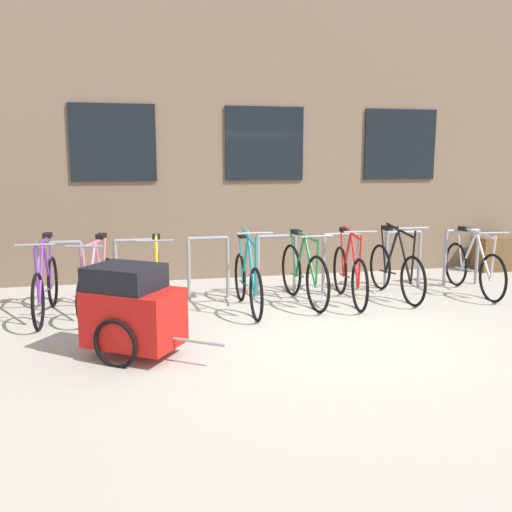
{
  "coord_description": "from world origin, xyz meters",
  "views": [
    {
      "loc": [
        -2.07,
        -5.77,
        1.96
      ],
      "look_at": [
        -0.48,
        1.6,
        0.64
      ],
      "focal_mm": 38.72,
      "sensor_mm": 36.0,
      "label": 1
    }
  ],
  "objects_px": {
    "bicycle_pink": "(97,286)",
    "bicycle_yellow": "(157,282)",
    "bicycle_green": "(304,274)",
    "bicycle_black": "(396,270)",
    "bicycle_purple": "(46,287)",
    "bike_trailer": "(132,309)",
    "planter_box": "(495,253)",
    "bicycle_red": "(349,274)",
    "bicycle_silver": "(473,267)",
    "bicycle_teal": "(248,281)"
  },
  "relations": [
    {
      "from": "bicycle_teal",
      "to": "bicycle_red",
      "type": "distance_m",
      "value": 1.48
    },
    {
      "from": "bicycle_black",
      "to": "planter_box",
      "type": "relative_size",
      "value": 2.47
    },
    {
      "from": "bicycle_purple",
      "to": "bicycle_pink",
      "type": "height_order",
      "value": "bicycle_purple"
    },
    {
      "from": "bicycle_green",
      "to": "planter_box",
      "type": "height_order",
      "value": "bicycle_green"
    },
    {
      "from": "bicycle_green",
      "to": "bicycle_silver",
      "type": "relative_size",
      "value": 1.0
    },
    {
      "from": "bicycle_teal",
      "to": "bike_trailer",
      "type": "bearing_deg",
      "value": -134.53
    },
    {
      "from": "bicycle_black",
      "to": "planter_box",
      "type": "height_order",
      "value": "bicycle_black"
    },
    {
      "from": "bicycle_green",
      "to": "planter_box",
      "type": "distance_m",
      "value": 4.28
    },
    {
      "from": "bicycle_red",
      "to": "bicycle_purple",
      "type": "bearing_deg",
      "value": 178.85
    },
    {
      "from": "bicycle_purple",
      "to": "bicycle_pink",
      "type": "relative_size",
      "value": 1.12
    },
    {
      "from": "bicycle_pink",
      "to": "bicycle_yellow",
      "type": "bearing_deg",
      "value": -5.54
    },
    {
      "from": "bicycle_green",
      "to": "bicycle_yellow",
      "type": "bearing_deg",
      "value": -177.62
    },
    {
      "from": "bicycle_yellow",
      "to": "bicycle_black",
      "type": "height_order",
      "value": "bicycle_black"
    },
    {
      "from": "bicycle_black",
      "to": "bicycle_pink",
      "type": "height_order",
      "value": "bicycle_black"
    },
    {
      "from": "bicycle_yellow",
      "to": "bicycle_red",
      "type": "bearing_deg",
      "value": 0.26
    },
    {
      "from": "bicycle_teal",
      "to": "bicycle_red",
      "type": "xyz_separation_m",
      "value": [
        1.47,
        0.11,
        0.01
      ]
    },
    {
      "from": "bicycle_pink",
      "to": "bicycle_black",
      "type": "bearing_deg",
      "value": 0.91
    },
    {
      "from": "bicycle_black",
      "to": "bicycle_green",
      "type": "height_order",
      "value": "bicycle_black"
    },
    {
      "from": "bicycle_green",
      "to": "bike_trailer",
      "type": "relative_size",
      "value": 1.26
    },
    {
      "from": "bicycle_purple",
      "to": "bicycle_pink",
      "type": "bearing_deg",
      "value": -1.73
    },
    {
      "from": "bicycle_yellow",
      "to": "bike_trailer",
      "type": "height_order",
      "value": "bicycle_yellow"
    },
    {
      "from": "bicycle_silver",
      "to": "bike_trailer",
      "type": "bearing_deg",
      "value": -160.92
    },
    {
      "from": "bicycle_black",
      "to": "bicycle_silver",
      "type": "distance_m",
      "value": 1.24
    },
    {
      "from": "bicycle_green",
      "to": "bike_trailer",
      "type": "height_order",
      "value": "bicycle_green"
    },
    {
      "from": "bicycle_teal",
      "to": "bicycle_yellow",
      "type": "bearing_deg",
      "value": 175.1
    },
    {
      "from": "bicycle_red",
      "to": "planter_box",
      "type": "bearing_deg",
      "value": 24.38
    },
    {
      "from": "bicycle_black",
      "to": "bicycle_silver",
      "type": "height_order",
      "value": "bicycle_black"
    },
    {
      "from": "bicycle_black",
      "to": "bicycle_pink",
      "type": "xyz_separation_m",
      "value": [
        -4.16,
        -0.07,
        -0.02
      ]
    },
    {
      "from": "bicycle_yellow",
      "to": "bicycle_teal",
      "type": "height_order",
      "value": "bicycle_teal"
    },
    {
      "from": "bicycle_teal",
      "to": "bicycle_silver",
      "type": "height_order",
      "value": "bicycle_teal"
    },
    {
      "from": "bicycle_yellow",
      "to": "planter_box",
      "type": "relative_size",
      "value": 2.44
    },
    {
      "from": "bicycle_silver",
      "to": "bike_trailer",
      "type": "height_order",
      "value": "bicycle_silver"
    },
    {
      "from": "bicycle_green",
      "to": "bicycle_black",
      "type": "bearing_deg",
      "value": 2.31
    },
    {
      "from": "bicycle_red",
      "to": "planter_box",
      "type": "height_order",
      "value": "bicycle_red"
    },
    {
      "from": "bicycle_red",
      "to": "bicycle_silver",
      "type": "bearing_deg",
      "value": 2.8
    },
    {
      "from": "bicycle_pink",
      "to": "bike_trailer",
      "type": "relative_size",
      "value": 1.16
    },
    {
      "from": "bicycle_purple",
      "to": "bicycle_pink",
      "type": "xyz_separation_m",
      "value": [
        0.62,
        -0.02,
        -0.01
      ]
    },
    {
      "from": "bicycle_yellow",
      "to": "bicycle_purple",
      "type": "height_order",
      "value": "bicycle_purple"
    },
    {
      "from": "bicycle_purple",
      "to": "bicycle_yellow",
      "type": "bearing_deg",
      "value": -3.82
    },
    {
      "from": "bicycle_yellow",
      "to": "bicycle_pink",
      "type": "bearing_deg",
      "value": 174.46
    },
    {
      "from": "planter_box",
      "to": "bicycle_green",
      "type": "bearing_deg",
      "value": -160.05
    },
    {
      "from": "bicycle_black",
      "to": "bike_trailer",
      "type": "xyz_separation_m",
      "value": [
        -3.71,
        -1.74,
        0.1
      ]
    },
    {
      "from": "bicycle_teal",
      "to": "bike_trailer",
      "type": "height_order",
      "value": "bicycle_teal"
    },
    {
      "from": "bicycle_red",
      "to": "bike_trailer",
      "type": "xyz_separation_m",
      "value": [
        -2.95,
        -1.61,
        0.09
      ]
    },
    {
      "from": "bike_trailer",
      "to": "bicycle_green",
      "type": "bearing_deg",
      "value": 36.16
    },
    {
      "from": "bicycle_black",
      "to": "bike_trailer",
      "type": "relative_size",
      "value": 1.26
    },
    {
      "from": "bicycle_red",
      "to": "bicycle_yellow",
      "type": "bearing_deg",
      "value": -179.74
    },
    {
      "from": "bicycle_yellow",
      "to": "bicycle_silver",
      "type": "bearing_deg",
      "value": 1.35
    },
    {
      "from": "bicycle_teal",
      "to": "bicycle_black",
      "type": "bearing_deg",
      "value": 6.14
    },
    {
      "from": "bicycle_yellow",
      "to": "bicycle_silver",
      "type": "height_order",
      "value": "bicycle_yellow"
    }
  ]
}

